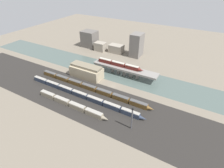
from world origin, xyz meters
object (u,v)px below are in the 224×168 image
train_on_bridge (120,64)px  train_yard_far (91,88)px  train_yard_mid (81,95)px  train_yard_near (71,104)px  signal_tower (132,119)px  warehouse_building (86,71)px

train_on_bridge → train_yard_far: train_on_bridge is taller
train_on_bridge → train_yard_mid: 45.41m
train_yard_mid → train_yard_near: bearing=-87.0°
train_yard_near → signal_tower: (42.95, 2.04, 5.87)m
train_on_bridge → train_yard_far: size_ratio=0.43×
train_yard_near → warehouse_building: size_ratio=2.03×
train_yard_mid → warehouse_building: bearing=118.6°
train_yard_near → signal_tower: bearing=2.7°
train_on_bridge → signal_tower: size_ratio=2.77×
train_yard_far → signal_tower: (42.99, -20.31, 5.94)m
train_yard_far → warehouse_building: (-14.36, 14.52, 3.45)m
train_yard_mid → warehouse_building: 29.03m
train_on_bridge → train_yard_mid: train_on_bridge is taller
train_on_bridge → signal_tower: 64.35m
train_yard_mid → train_yard_far: 10.81m
train_yard_mid → signal_tower: signal_tower is taller
train_on_bridge → warehouse_building: bearing=-139.2°
train_yard_mid → warehouse_building: (-13.80, 25.31, 3.39)m
train_yard_far → warehouse_building: warehouse_building is taller
train_yard_mid → train_yard_far: train_yard_mid is taller
train_yard_mid → train_on_bridge: bearing=79.7°
train_yard_near → train_yard_mid: 11.57m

